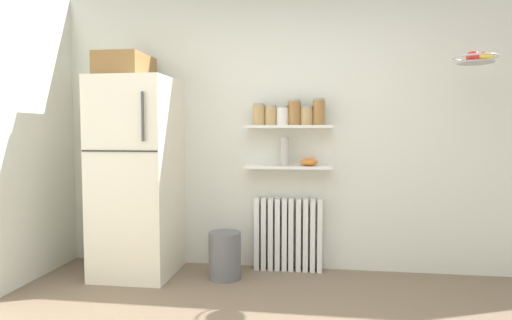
# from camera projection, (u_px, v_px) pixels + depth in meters

# --- Properties ---
(back_wall) EXTENTS (7.04, 0.10, 2.60)m
(back_wall) POSITION_uv_depth(u_px,v_px,m) (293.00, 131.00, 4.08)
(back_wall) COLOR silver
(back_wall) RESTS_ON ground_plane
(refrigerator) EXTENTS (0.67, 0.75, 1.98)m
(refrigerator) POSITION_uv_depth(u_px,v_px,m) (137.00, 172.00, 3.90)
(refrigerator) COLOR silver
(refrigerator) RESTS_ON ground_plane
(radiator) EXTENTS (0.63, 0.12, 0.67)m
(radiator) POSITION_uv_depth(u_px,v_px,m) (288.00, 234.00, 4.02)
(radiator) COLOR white
(radiator) RESTS_ON ground_plane
(wall_shelf_lower) EXTENTS (0.79, 0.22, 0.02)m
(wall_shelf_lower) POSITION_uv_depth(u_px,v_px,m) (288.00, 167.00, 3.95)
(wall_shelf_lower) COLOR white
(wall_shelf_upper) EXTENTS (0.79, 0.22, 0.02)m
(wall_shelf_upper) POSITION_uv_depth(u_px,v_px,m) (288.00, 127.00, 3.92)
(wall_shelf_upper) COLOR white
(storage_jar_0) EXTENTS (0.12, 0.12, 0.20)m
(storage_jar_0) POSITION_uv_depth(u_px,v_px,m) (259.00, 115.00, 3.95)
(storage_jar_0) COLOR tan
(storage_jar_0) RESTS_ON wall_shelf_upper
(storage_jar_1) EXTENTS (0.11, 0.11, 0.18)m
(storage_jar_1) POSITION_uv_depth(u_px,v_px,m) (271.00, 116.00, 3.94)
(storage_jar_1) COLOR tan
(storage_jar_1) RESTS_ON wall_shelf_upper
(storage_jar_2) EXTENTS (0.11, 0.11, 0.18)m
(storage_jar_2) POSITION_uv_depth(u_px,v_px,m) (283.00, 116.00, 3.92)
(storage_jar_2) COLOR silver
(storage_jar_2) RESTS_ON wall_shelf_upper
(storage_jar_3) EXTENTS (0.12, 0.12, 0.23)m
(storage_jar_3) POSITION_uv_depth(u_px,v_px,m) (295.00, 112.00, 3.91)
(storage_jar_3) COLOR olive
(storage_jar_3) RESTS_ON wall_shelf_upper
(storage_jar_4) EXTENTS (0.12, 0.12, 0.17)m
(storage_jar_4) POSITION_uv_depth(u_px,v_px,m) (307.00, 116.00, 3.89)
(storage_jar_4) COLOR tan
(storage_jar_4) RESTS_ON wall_shelf_upper
(storage_jar_5) EXTENTS (0.11, 0.11, 0.24)m
(storage_jar_5) POSITION_uv_depth(u_px,v_px,m) (319.00, 112.00, 3.88)
(storage_jar_5) COLOR olive
(storage_jar_5) RESTS_ON wall_shelf_upper
(vase) EXTENTS (0.08, 0.08, 0.26)m
(vase) POSITION_uv_depth(u_px,v_px,m) (285.00, 152.00, 3.94)
(vase) COLOR #B2ADA8
(vase) RESTS_ON wall_shelf_lower
(shelf_bowl) EXTENTS (0.16, 0.16, 0.07)m
(shelf_bowl) POSITION_uv_depth(u_px,v_px,m) (309.00, 162.00, 3.92)
(shelf_bowl) COLOR orange
(shelf_bowl) RESTS_ON wall_shelf_lower
(trash_bin) EXTENTS (0.28, 0.28, 0.41)m
(trash_bin) POSITION_uv_depth(u_px,v_px,m) (225.00, 255.00, 3.80)
(trash_bin) COLOR slate
(trash_bin) RESTS_ON ground_plane
(hanging_fruit_basket) EXTENTS (0.33, 0.33, 0.10)m
(hanging_fruit_basket) POSITION_uv_depth(u_px,v_px,m) (476.00, 58.00, 3.36)
(hanging_fruit_basket) COLOR #B2B2B7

